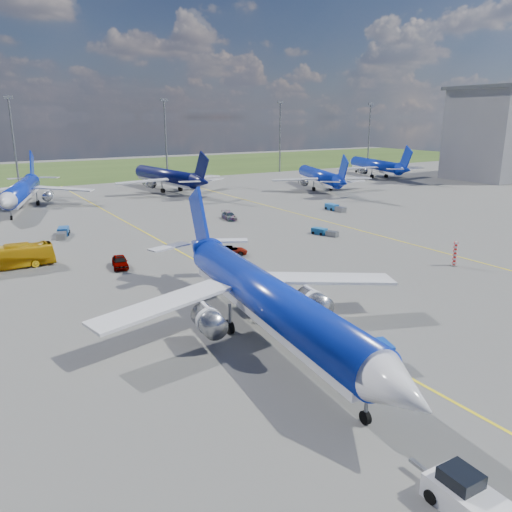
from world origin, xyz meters
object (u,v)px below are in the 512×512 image
uld_container (379,353)px  apron_bus (9,257)px  bg_jet_n (167,191)px  pushback_tug (467,498)px  bg_jet_ene (375,177)px  service_car_b (231,250)px  bg_jet_ne (319,189)px  service_car_a (120,262)px  main_airliner (268,339)px  baggage_tug_e (335,208)px  baggage_tug_c (63,233)px  baggage_tug_w (324,232)px  service_car_c (229,216)px  warning_post (455,254)px  bg_jet_nnw (24,208)px

uld_container → apron_bus: apron_bus is taller
bg_jet_n → pushback_tug: bg_jet_n is taller
bg_jet_ene → service_car_b: bg_jet_ene is taller
bg_jet_ne → uld_container: bearing=73.8°
uld_container → service_car_a: size_ratio=0.45×
main_airliner → service_car_b: (10.16, 24.45, 0.60)m
bg_jet_ne → baggage_tug_e: (-16.40, -25.22, 0.54)m
service_car_b → baggage_tug_c: (-16.76, 22.99, -0.04)m
bg_jet_n → baggage_tug_w: 58.40m
service_car_b → baggage_tug_w: 17.98m
service_car_c → warning_post: bearing=-65.4°
apron_bus → service_car_b: 27.12m
main_airliner → service_car_a: main_airliner is taller
service_car_c → baggage_tug_c: bearing=-173.2°
bg_jet_nnw → bg_jet_ne: 68.50m
service_car_b → baggage_tug_e: bearing=-32.1°
bg_jet_ene → service_car_c: bearing=42.6°
bg_jet_ne → apron_bus: 82.66m
warning_post → apron_bus: warning_post is taller
bg_jet_ene → bg_jet_n: bearing=11.4°
service_car_a → service_car_b: 14.46m
main_airliner → baggage_tug_c: size_ratio=7.15×
pushback_tug → service_car_a: (-1.77, 46.80, -0.01)m
service_car_c → bg_jet_ne: bearing=41.1°
bg_jet_nnw → baggage_tug_w: size_ratio=8.58×
service_car_b → baggage_tug_e: 37.52m
baggage_tug_e → apron_bus: bearing=-169.3°
main_airliner → service_car_a: size_ratio=8.91×
baggage_tug_w → bg_jet_ne: bearing=33.0°
warning_post → apron_bus: size_ratio=0.29×
bg_jet_ne → baggage_tug_e: bearing=76.9°
warning_post → service_car_c: warning_post is taller
uld_container → pushback_tug: bearing=-100.8°
bg_jet_n → main_airliner: (-25.67, -85.33, 0.00)m
service_car_b → bg_jet_ene: bearing=-26.1°
pushback_tug → apron_bus: 55.07m
warning_post → bg_jet_ne: bg_jet_ne is taller
bg_jet_ene → service_car_c: (-69.80, -34.31, 0.67)m
baggage_tug_c → baggage_tug_e: bearing=11.5°
pushback_tug → uld_container: 14.59m
bg_jet_ne → main_airliner: 90.01m
pushback_tug → baggage_tug_e: 77.50m
bg_jet_ene → apron_bus: (-106.72, -46.60, 1.43)m
bg_jet_ene → service_car_a: bearing=45.6°
bg_jet_ene → uld_container: 122.88m
warning_post → baggage_tug_w: warning_post is taller
bg_jet_ene → baggage_tug_e: bg_jet_ene is taller
service_car_a → bg_jet_n: bearing=75.2°
warning_post → bg_jet_n: (-5.31, 79.74, -1.50)m
bg_jet_nnw → pushback_tug: 98.19m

